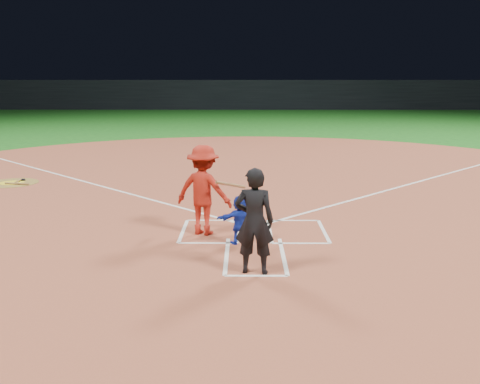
{
  "coord_description": "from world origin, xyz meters",
  "views": [
    {
      "loc": [
        -0.21,
        -11.61,
        3.39
      ],
      "look_at": [
        -0.3,
        -0.4,
        1.0
      ],
      "focal_mm": 40.0,
      "sensor_mm": 36.0,
      "label": 1
    }
  ],
  "objects_px": {
    "home_plate": "(253,231)",
    "umpire": "(254,221)",
    "on_deck_circle": "(12,183)",
    "catcher": "(240,220)",
    "batter_at_plate": "(204,190)"
  },
  "relations": [
    {
      "from": "on_deck_circle",
      "to": "umpire",
      "type": "bearing_deg",
      "value": -46.33
    },
    {
      "from": "catcher",
      "to": "batter_at_plate",
      "type": "height_order",
      "value": "batter_at_plate"
    },
    {
      "from": "umpire",
      "to": "batter_at_plate",
      "type": "bearing_deg",
      "value": -58.89
    },
    {
      "from": "home_plate",
      "to": "on_deck_circle",
      "type": "bearing_deg",
      "value": -35.34
    },
    {
      "from": "home_plate",
      "to": "on_deck_circle",
      "type": "height_order",
      "value": "home_plate"
    },
    {
      "from": "on_deck_circle",
      "to": "catcher",
      "type": "height_order",
      "value": "catcher"
    },
    {
      "from": "batter_at_plate",
      "to": "catcher",
      "type": "bearing_deg",
      "value": -41.51
    },
    {
      "from": "batter_at_plate",
      "to": "on_deck_circle",
      "type": "bearing_deg",
      "value": 139.51
    },
    {
      "from": "on_deck_circle",
      "to": "batter_at_plate",
      "type": "distance_m",
      "value": 8.96
    },
    {
      "from": "umpire",
      "to": "on_deck_circle",
      "type": "bearing_deg",
      "value": -38.9
    },
    {
      "from": "home_plate",
      "to": "catcher",
      "type": "distance_m",
      "value": 1.08
    },
    {
      "from": "home_plate",
      "to": "umpire",
      "type": "bearing_deg",
      "value": 89.28
    },
    {
      "from": "on_deck_circle",
      "to": "umpire",
      "type": "xyz_separation_m",
      "value": [
        7.84,
        -8.21,
        0.94
      ]
    },
    {
      "from": "home_plate",
      "to": "on_deck_circle",
      "type": "relative_size",
      "value": 0.35
    },
    {
      "from": "on_deck_circle",
      "to": "home_plate",
      "type": "bearing_deg",
      "value": -35.34
    }
  ]
}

